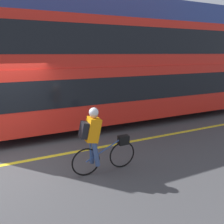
{
  "coord_description": "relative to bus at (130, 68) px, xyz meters",
  "views": [
    {
      "loc": [
        0.3,
        -5.56,
        2.78
      ],
      "look_at": [
        3.01,
        0.42,
        1.0
      ],
      "focal_mm": 35.0,
      "sensor_mm": 36.0,
      "label": 1
    }
  ],
  "objects": [
    {
      "name": "ground_plane",
      "position": [
        -4.68,
        -2.35,
        -2.18
      ],
      "size": [
        80.0,
        80.0,
        0.0
      ],
      "primitive_type": "plane",
      "color": "#424244"
    },
    {
      "name": "road_center_line",
      "position": [
        -4.68,
        -2.17,
        -2.17
      ],
      "size": [
        50.0,
        0.14,
        0.01
      ],
      "primitive_type": "cube",
      "color": "yellow",
      "rests_on": "ground_plane"
    },
    {
      "name": "sidewalk_curb",
      "position": [
        -4.68,
        3.01,
        -2.1
      ],
      "size": [
        60.0,
        2.42,
        0.15
      ],
      "color": "#A8A399",
      "rests_on": "ground_plane"
    },
    {
      "name": "building_facade",
      "position": [
        -4.68,
        4.37,
        0.85
      ],
      "size": [
        60.0,
        0.3,
        6.06
      ],
      "color": "#33478C",
      "rests_on": "ground_plane"
    },
    {
      "name": "bus",
      "position": [
        0.0,
        0.0,
        0.0
      ],
      "size": [
        11.17,
        2.59,
        3.91
      ],
      "color": "black",
      "rests_on": "ground_plane"
    },
    {
      "name": "cyclist_on_bike",
      "position": [
        -2.75,
        -3.5,
        -1.31
      ],
      "size": [
        1.62,
        0.32,
        1.62
      ],
      "color": "black",
      "rests_on": "ground_plane"
    },
    {
      "name": "street_sign_post",
      "position": [
        -4.24,
        2.88,
        -0.74
      ],
      "size": [
        0.36,
        0.09,
        2.29
      ],
      "color": "#59595B",
      "rests_on": "sidewalk_curb"
    }
  ]
}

